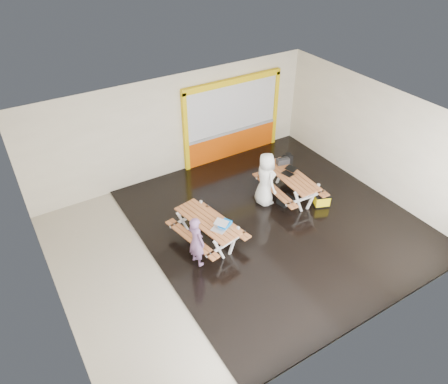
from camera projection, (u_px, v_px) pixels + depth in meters
room at (242, 186)px, 10.97m from camera, size 10.02×8.02×3.52m
deck at (275, 221)px, 12.50m from camera, size 7.50×7.98×0.05m
kiosk at (232, 121)px, 14.80m from camera, size 3.88×0.16×3.00m
picnic_table_left at (207, 226)px, 11.39m from camera, size 1.74×2.27×0.82m
picnic_table_right at (290, 181)px, 13.12m from camera, size 1.54×2.21×0.86m
person_left at (196, 241)px, 10.55m from camera, size 0.45×0.59×1.48m
person_right at (266, 179)px, 12.74m from camera, size 0.63×0.91×1.78m
laptop_left at (219, 227)px, 10.96m from camera, size 0.53×0.51×0.17m
laptop_right at (289, 172)px, 13.07m from camera, size 0.46×0.43×0.17m
blue_pouch at (225, 224)px, 11.06m from camera, size 0.42×0.37×0.10m
toolbox at (283, 161)px, 13.51m from camera, size 0.45×0.28×0.24m
backpack at (287, 160)px, 13.88m from camera, size 0.32×0.21×0.52m
dark_case at (286, 201)px, 13.12m from camera, size 0.53×0.42×0.18m
fluke_bag at (322, 201)px, 12.95m from camera, size 0.55×0.46×0.41m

